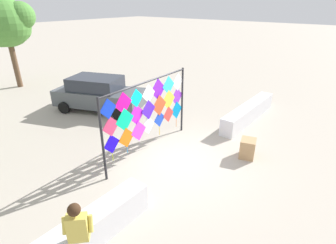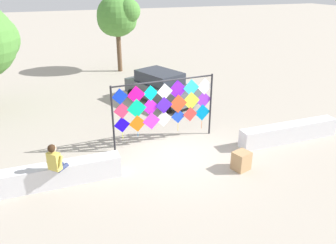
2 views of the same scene
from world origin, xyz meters
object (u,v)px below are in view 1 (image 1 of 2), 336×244
at_px(kite_display_rack, 149,108).
at_px(cardboard_box_large, 248,148).
at_px(parked_car, 99,93).
at_px(tree_far_right, 6,24).
at_px(seated_vendor, 80,227).

relative_size(kite_display_rack, cardboard_box_large, 6.33).
xyz_separation_m(parked_car, tree_far_right, (-0.55, 6.63, 2.66)).
height_order(kite_display_rack, tree_far_right, tree_far_right).
height_order(kite_display_rack, seated_vendor, kite_display_rack).
relative_size(parked_car, tree_far_right, 0.89).
relative_size(seated_vendor, parked_car, 0.36).
bearing_deg(cardboard_box_large, seated_vendor, 171.29).
xyz_separation_m(kite_display_rack, parked_car, (1.32, 4.28, -0.76)).
bearing_deg(kite_display_rack, cardboard_box_large, -58.98).
distance_m(parked_car, tree_far_right, 7.16).
xyz_separation_m(kite_display_rack, seated_vendor, (-3.90, -1.84, -0.63)).
bearing_deg(kite_display_rack, parked_car, 72.90).
bearing_deg(parked_car, kite_display_rack, -107.10).
relative_size(parked_car, cardboard_box_large, 6.90).
distance_m(parked_car, cardboard_box_large, 6.98).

